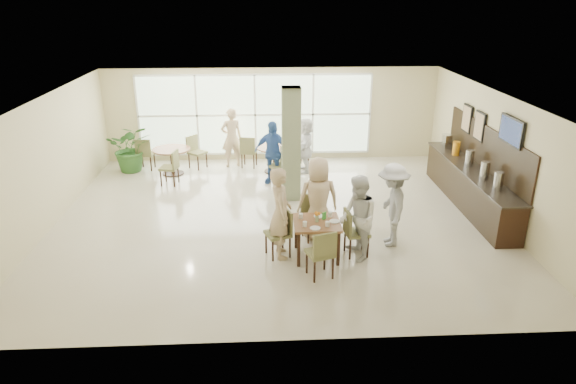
{
  "coord_description": "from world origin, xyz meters",
  "views": [
    {
      "loc": [
        -0.3,
        -10.84,
        4.89
      ],
      "look_at": [
        0.2,
        -1.2,
        1.1
      ],
      "focal_mm": 32.0,
      "sensor_mm": 36.0,
      "label": 1
    }
  ],
  "objects_px": {
    "potted_plant": "(131,148)",
    "adult_standing": "(232,138)",
    "teen_standing": "(392,205)",
    "round_table_left": "(172,155)",
    "main_table": "(317,226)",
    "round_table_right": "(275,153)",
    "adult_a": "(272,152)",
    "teen_left": "(281,213)",
    "buffet_counter": "(470,184)",
    "teen_far": "(318,199)",
    "adult_b": "(305,145)",
    "teen_right": "(358,218)"
  },
  "relations": [
    {
      "from": "round_table_left",
      "to": "round_table_right",
      "type": "relative_size",
      "value": 1.01
    },
    {
      "from": "potted_plant",
      "to": "teen_standing",
      "type": "xyz_separation_m",
      "value": [
        6.36,
        -4.99,
        0.18
      ]
    },
    {
      "from": "round_table_left",
      "to": "adult_a",
      "type": "distance_m",
      "value": 2.97
    },
    {
      "from": "potted_plant",
      "to": "adult_standing",
      "type": "distance_m",
      "value": 2.89
    },
    {
      "from": "teen_left",
      "to": "teen_standing",
      "type": "height_order",
      "value": "teen_left"
    },
    {
      "from": "main_table",
      "to": "adult_a",
      "type": "bearing_deg",
      "value": 100.15
    },
    {
      "from": "teen_far",
      "to": "adult_b",
      "type": "xyz_separation_m",
      "value": [
        0.09,
        4.33,
        -0.1
      ]
    },
    {
      "from": "teen_standing",
      "to": "buffet_counter",
      "type": "bearing_deg",
      "value": 133.14
    },
    {
      "from": "main_table",
      "to": "teen_far",
      "type": "distance_m",
      "value": 0.86
    },
    {
      "from": "round_table_right",
      "to": "teen_standing",
      "type": "relative_size",
      "value": 0.61
    },
    {
      "from": "adult_b",
      "to": "round_table_left",
      "type": "bearing_deg",
      "value": -83.77
    },
    {
      "from": "main_table",
      "to": "teen_left",
      "type": "xyz_separation_m",
      "value": [
        -0.7,
        0.08,
        0.26
      ]
    },
    {
      "from": "teen_far",
      "to": "adult_a",
      "type": "distance_m",
      "value": 3.54
    },
    {
      "from": "round_table_right",
      "to": "teen_left",
      "type": "height_order",
      "value": "teen_left"
    },
    {
      "from": "round_table_left",
      "to": "potted_plant",
      "type": "distance_m",
      "value": 1.25
    },
    {
      "from": "main_table",
      "to": "adult_standing",
      "type": "xyz_separation_m",
      "value": [
        -1.92,
        5.72,
        0.23
      ]
    },
    {
      "from": "main_table",
      "to": "round_table_left",
      "type": "height_order",
      "value": "same"
    },
    {
      "from": "round_table_right",
      "to": "adult_b",
      "type": "distance_m",
      "value": 0.9
    },
    {
      "from": "adult_a",
      "to": "main_table",
      "type": "bearing_deg",
      "value": -58.2
    },
    {
      "from": "round_table_right",
      "to": "adult_a",
      "type": "relative_size",
      "value": 0.62
    },
    {
      "from": "buffet_counter",
      "to": "teen_standing",
      "type": "relative_size",
      "value": 2.71
    },
    {
      "from": "round_table_right",
      "to": "teen_far",
      "type": "height_order",
      "value": "teen_far"
    },
    {
      "from": "buffet_counter",
      "to": "potted_plant",
      "type": "distance_m",
      "value": 9.28
    },
    {
      "from": "round_table_left",
      "to": "teen_right",
      "type": "height_order",
      "value": "teen_right"
    },
    {
      "from": "buffet_counter",
      "to": "potted_plant",
      "type": "height_order",
      "value": "buffet_counter"
    },
    {
      "from": "buffet_counter",
      "to": "adult_a",
      "type": "distance_m",
      "value": 5.1
    },
    {
      "from": "buffet_counter",
      "to": "teen_right",
      "type": "xyz_separation_m",
      "value": [
        -3.2,
        -2.51,
        0.29
      ]
    },
    {
      "from": "round_table_left",
      "to": "potted_plant",
      "type": "bearing_deg",
      "value": 164.34
    },
    {
      "from": "round_table_left",
      "to": "teen_right",
      "type": "xyz_separation_m",
      "value": [
        4.37,
        -5.21,
        0.28
      ]
    },
    {
      "from": "round_table_left",
      "to": "buffet_counter",
      "type": "height_order",
      "value": "buffet_counter"
    },
    {
      "from": "adult_b",
      "to": "adult_standing",
      "type": "height_order",
      "value": "adult_standing"
    },
    {
      "from": "round_table_left",
      "to": "buffet_counter",
      "type": "bearing_deg",
      "value": -19.64
    },
    {
      "from": "main_table",
      "to": "potted_plant",
      "type": "relative_size",
      "value": 0.64
    },
    {
      "from": "buffet_counter",
      "to": "adult_a",
      "type": "relative_size",
      "value": 2.74
    },
    {
      "from": "teen_standing",
      "to": "round_table_left",
      "type": "bearing_deg",
      "value": -127.84
    },
    {
      "from": "main_table",
      "to": "adult_standing",
      "type": "distance_m",
      "value": 6.04
    },
    {
      "from": "adult_a",
      "to": "adult_standing",
      "type": "bearing_deg",
      "value": 150.03
    },
    {
      "from": "round_table_right",
      "to": "teen_far",
      "type": "distance_m",
      "value": 4.42
    },
    {
      "from": "teen_left",
      "to": "adult_b",
      "type": "distance_m",
      "value": 5.15
    },
    {
      "from": "buffet_counter",
      "to": "adult_b",
      "type": "height_order",
      "value": "buffet_counter"
    },
    {
      "from": "potted_plant",
      "to": "teen_left",
      "type": "relative_size",
      "value": 0.76
    },
    {
      "from": "teen_far",
      "to": "adult_a",
      "type": "height_order",
      "value": "teen_far"
    },
    {
      "from": "round_table_right",
      "to": "teen_standing",
      "type": "height_order",
      "value": "teen_standing"
    },
    {
      "from": "round_table_left",
      "to": "teen_standing",
      "type": "distance_m",
      "value": 6.95
    },
    {
      "from": "teen_standing",
      "to": "adult_standing",
      "type": "bearing_deg",
      "value": -142.29
    },
    {
      "from": "buffet_counter",
      "to": "teen_far",
      "type": "distance_m",
      "value": 4.19
    },
    {
      "from": "main_table",
      "to": "round_table_left",
      "type": "relative_size",
      "value": 0.83
    },
    {
      "from": "round_table_right",
      "to": "potted_plant",
      "type": "height_order",
      "value": "potted_plant"
    },
    {
      "from": "potted_plant",
      "to": "adult_standing",
      "type": "bearing_deg",
      "value": 5.49
    },
    {
      "from": "teen_right",
      "to": "buffet_counter",
      "type": "bearing_deg",
      "value": 118.03
    }
  ]
}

